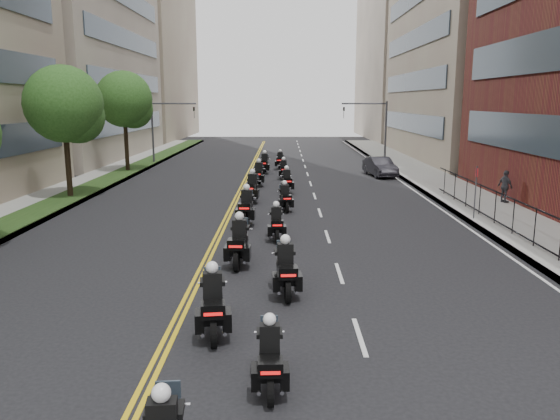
{
  "coord_description": "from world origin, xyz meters",
  "views": [
    {
      "loc": [
        1.34,
        -7.47,
        5.67
      ],
      "look_at": [
        1.2,
        12.66,
        1.62
      ],
      "focal_mm": 35.0,
      "sensor_mm": 36.0,
      "label": 1
    }
  ],
  "objects_px": {
    "motorcycle_9": "(287,182)",
    "motorcycle_10": "(259,175)",
    "motorcycle_5": "(276,224)",
    "parked_sedan": "(380,167)",
    "motorcycle_1": "(270,359)",
    "motorcycle_6": "(246,208)",
    "motorcycle_11": "(284,170)",
    "motorcycle_7": "(285,199)",
    "motorcycle_13": "(280,161)",
    "pedestrian_c": "(505,186)",
    "motorcycle_12": "(264,164)",
    "motorcycle_8": "(252,189)",
    "motorcycle_2": "(213,306)",
    "motorcycle_4": "(239,244)",
    "motorcycle_3": "(286,271)"
  },
  "relations": [
    {
      "from": "motorcycle_9",
      "to": "motorcycle_10",
      "type": "height_order",
      "value": "motorcycle_10"
    },
    {
      "from": "motorcycle_13",
      "to": "parked_sedan",
      "type": "bearing_deg",
      "value": -26.56
    },
    {
      "from": "motorcycle_5",
      "to": "parked_sedan",
      "type": "height_order",
      "value": "motorcycle_5"
    },
    {
      "from": "motorcycle_2",
      "to": "motorcycle_8",
      "type": "xyz_separation_m",
      "value": [
        -0.05,
        17.79,
        0.03
      ]
    },
    {
      "from": "motorcycle_4",
      "to": "motorcycle_13",
      "type": "distance_m",
      "value": 27.37
    },
    {
      "from": "motorcycle_9",
      "to": "motorcycle_11",
      "type": "bearing_deg",
      "value": 87.27
    },
    {
      "from": "motorcycle_6",
      "to": "motorcycle_9",
      "type": "relative_size",
      "value": 1.1
    },
    {
      "from": "motorcycle_1",
      "to": "pedestrian_c",
      "type": "xyz_separation_m",
      "value": [
        12.44,
        19.59,
        0.43
      ]
    },
    {
      "from": "motorcycle_3",
      "to": "motorcycle_12",
      "type": "bearing_deg",
      "value": 89.03
    },
    {
      "from": "motorcycle_4",
      "to": "motorcycle_13",
      "type": "xyz_separation_m",
      "value": [
        1.24,
        27.34,
        -0.09
      ]
    },
    {
      "from": "motorcycle_4",
      "to": "motorcycle_11",
      "type": "height_order",
      "value": "motorcycle_4"
    },
    {
      "from": "motorcycle_2",
      "to": "motorcycle_4",
      "type": "relative_size",
      "value": 0.97
    },
    {
      "from": "motorcycle_10",
      "to": "motorcycle_11",
      "type": "height_order",
      "value": "motorcycle_10"
    },
    {
      "from": "motorcycle_13",
      "to": "pedestrian_c",
      "type": "bearing_deg",
      "value": -49.03
    },
    {
      "from": "motorcycle_6",
      "to": "pedestrian_c",
      "type": "distance_m",
      "value": 14.68
    },
    {
      "from": "motorcycle_1",
      "to": "parked_sedan",
      "type": "bearing_deg",
      "value": 73.98
    },
    {
      "from": "motorcycle_1",
      "to": "parked_sedan",
      "type": "distance_m",
      "value": 32.25
    },
    {
      "from": "motorcycle_6",
      "to": "motorcycle_11",
      "type": "height_order",
      "value": "motorcycle_6"
    },
    {
      "from": "motorcycle_1",
      "to": "motorcycle_11",
      "type": "relative_size",
      "value": 0.96
    },
    {
      "from": "motorcycle_9",
      "to": "parked_sedan",
      "type": "distance_m",
      "value": 10.46
    },
    {
      "from": "motorcycle_7",
      "to": "motorcycle_11",
      "type": "relative_size",
      "value": 0.98
    },
    {
      "from": "motorcycle_1",
      "to": "motorcycle_6",
      "type": "distance_m",
      "value": 14.97
    },
    {
      "from": "motorcycle_13",
      "to": "motorcycle_2",
      "type": "bearing_deg",
      "value": -89.22
    },
    {
      "from": "motorcycle_1",
      "to": "parked_sedan",
      "type": "height_order",
      "value": "motorcycle_1"
    },
    {
      "from": "motorcycle_7",
      "to": "motorcycle_11",
      "type": "height_order",
      "value": "motorcycle_11"
    },
    {
      "from": "motorcycle_2",
      "to": "motorcycle_4",
      "type": "height_order",
      "value": "motorcycle_4"
    },
    {
      "from": "motorcycle_8",
      "to": "motorcycle_12",
      "type": "xyz_separation_m",
      "value": [
        0.27,
        12.4,
        -0.02
      ]
    },
    {
      "from": "motorcycle_3",
      "to": "motorcycle_9",
      "type": "distance_m",
      "value": 18.26
    },
    {
      "from": "motorcycle_9",
      "to": "motorcycle_11",
      "type": "height_order",
      "value": "motorcycle_9"
    },
    {
      "from": "pedestrian_c",
      "to": "motorcycle_9",
      "type": "bearing_deg",
      "value": 52.15
    },
    {
      "from": "motorcycle_11",
      "to": "motorcycle_12",
      "type": "relative_size",
      "value": 0.88
    },
    {
      "from": "motorcycle_3",
      "to": "pedestrian_c",
      "type": "xyz_separation_m",
      "value": [
        12.1,
        14.16,
        0.33
      ]
    },
    {
      "from": "motorcycle_3",
      "to": "motorcycle_10",
      "type": "bearing_deg",
      "value": 90.5
    },
    {
      "from": "motorcycle_13",
      "to": "parked_sedan",
      "type": "xyz_separation_m",
      "value": [
        7.65,
        -4.38,
        0.07
      ]
    },
    {
      "from": "motorcycle_2",
      "to": "motorcycle_5",
      "type": "height_order",
      "value": "motorcycle_2"
    },
    {
      "from": "motorcycle_8",
      "to": "motorcycle_11",
      "type": "distance_m",
      "value": 9.51
    },
    {
      "from": "pedestrian_c",
      "to": "motorcycle_12",
      "type": "bearing_deg",
      "value": 27.1
    },
    {
      "from": "motorcycle_2",
      "to": "motorcycle_12",
      "type": "relative_size",
      "value": 0.99
    },
    {
      "from": "motorcycle_5",
      "to": "motorcycle_1",
      "type": "bearing_deg",
      "value": -93.12
    },
    {
      "from": "motorcycle_7",
      "to": "motorcycle_12",
      "type": "xyz_separation_m",
      "value": [
        -1.58,
        14.82,
        0.1
      ]
    },
    {
      "from": "motorcycle_5",
      "to": "motorcycle_6",
      "type": "height_order",
      "value": "motorcycle_6"
    },
    {
      "from": "motorcycle_10",
      "to": "motorcycle_13",
      "type": "relative_size",
      "value": 1.11
    },
    {
      "from": "motorcycle_13",
      "to": "motorcycle_7",
      "type": "bearing_deg",
      "value": -85.55
    },
    {
      "from": "motorcycle_7",
      "to": "motorcycle_13",
      "type": "xyz_separation_m",
      "value": [
        -0.37,
        17.75,
        0.03
      ]
    },
    {
      "from": "motorcycle_6",
      "to": "motorcycle_12",
      "type": "distance_m",
      "value": 17.9
    },
    {
      "from": "motorcycle_5",
      "to": "motorcycle_13",
      "type": "relative_size",
      "value": 0.96
    },
    {
      "from": "motorcycle_4",
      "to": "motorcycle_8",
      "type": "distance_m",
      "value": 12.01
    },
    {
      "from": "motorcycle_1",
      "to": "motorcycle_6",
      "type": "xyz_separation_m",
      "value": [
        -1.47,
        14.89,
        0.13
      ]
    },
    {
      "from": "motorcycle_11",
      "to": "pedestrian_c",
      "type": "bearing_deg",
      "value": -42.55
    },
    {
      "from": "motorcycle_11",
      "to": "motorcycle_12",
      "type": "distance_m",
      "value": 3.41
    }
  ]
}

